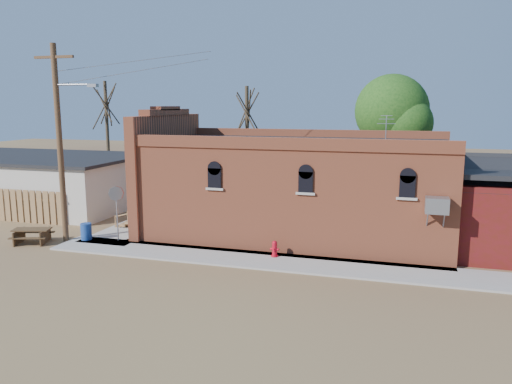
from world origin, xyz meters
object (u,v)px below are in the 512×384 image
(trash_barrel, at_px, (86,231))
(picnic_table, at_px, (32,234))
(brick_bar, at_px, (292,188))
(utility_pole, at_px, (60,140))
(fire_hydrant, at_px, (275,249))
(stop_sign, at_px, (116,199))

(trash_barrel, relative_size, picnic_table, 0.40)
(brick_bar, bearing_deg, utility_pole, -156.31)
(fire_hydrant, distance_m, stop_sign, 7.81)
(utility_pole, relative_size, fire_hydrant, 13.22)
(fire_hydrant, height_order, picnic_table, fire_hydrant)
(stop_sign, height_order, trash_barrel, stop_sign)
(fire_hydrant, xyz_separation_m, stop_sign, (-7.63, 0.37, 1.64))
(brick_bar, bearing_deg, stop_sign, -153.58)
(brick_bar, relative_size, utility_pole, 1.82)
(fire_hydrant, relative_size, picnic_table, 0.35)
(brick_bar, height_order, picnic_table, brick_bar)
(brick_bar, distance_m, picnic_table, 12.36)
(stop_sign, bearing_deg, utility_pole, 173.48)
(stop_sign, relative_size, picnic_table, 1.33)
(picnic_table, bearing_deg, fire_hydrant, -13.76)
(utility_pole, height_order, stop_sign, utility_pole)
(trash_barrel, bearing_deg, stop_sign, 11.26)
(trash_barrel, bearing_deg, picnic_table, -155.56)
(brick_bar, relative_size, picnic_table, 8.44)
(trash_barrel, distance_m, picnic_table, 2.42)
(brick_bar, bearing_deg, picnic_table, -155.86)
(utility_pole, height_order, trash_barrel, utility_pole)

